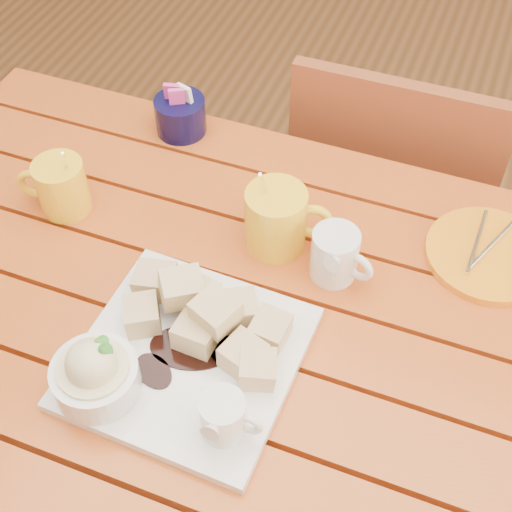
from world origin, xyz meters
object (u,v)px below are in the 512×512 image
at_px(orange_saucer, 489,255).
at_px(chair_far, 389,199).
at_px(coffee_mug_left, 60,186).
at_px(dessert_plate, 170,354).
at_px(table, 219,347).
at_px(coffee_mug_right, 278,219).

xyz_separation_m(orange_saucer, chair_far, (-0.20, 0.35, -0.28)).
relative_size(coffee_mug_left, orange_saucer, 0.70).
bearing_deg(chair_far, dessert_plate, 76.32).
bearing_deg(orange_saucer, coffee_mug_left, -168.33).
distance_m(dessert_plate, coffee_mug_left, 0.36).
bearing_deg(table, coffee_mug_right, 74.46).
distance_m(coffee_mug_left, chair_far, 0.74).
height_order(dessert_plate, coffee_mug_left, coffee_mug_left).
bearing_deg(dessert_plate, orange_saucer, 43.60).
distance_m(table, chair_far, 0.63).
bearing_deg(chair_far, table, 75.10).
bearing_deg(table, dessert_plate, -96.78).
bearing_deg(table, coffee_mug_left, 162.35).
height_order(coffee_mug_left, chair_far, coffee_mug_left).
relative_size(coffee_mug_left, coffee_mug_right, 0.86).
height_order(table, coffee_mug_right, coffee_mug_right).
bearing_deg(coffee_mug_right, coffee_mug_left, 170.53).
distance_m(coffee_mug_right, orange_saucer, 0.33).
xyz_separation_m(coffee_mug_left, orange_saucer, (0.66, 0.14, -0.04)).
xyz_separation_m(coffee_mug_left, chair_far, (0.46, 0.49, -0.32)).
height_order(coffee_mug_left, orange_saucer, coffee_mug_left).
xyz_separation_m(coffee_mug_left, coffee_mug_right, (0.35, 0.05, 0.01)).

